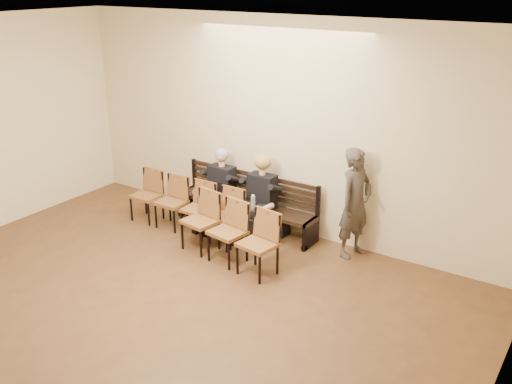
{
  "coord_description": "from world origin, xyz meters",
  "views": [
    {
      "loc": [
        4.6,
        -2.65,
        4.08
      ],
      "look_at": [
        0.16,
        4.05,
        0.98
      ],
      "focal_mm": 40.0,
      "sensor_mm": 36.0,
      "label": 1
    }
  ],
  "objects_px": {
    "laptop": "(214,197)",
    "bag": "(277,225)",
    "seated_woman": "(259,199)",
    "water_bottle": "(253,210)",
    "seated_man": "(219,188)",
    "chair_row_front": "(184,206)",
    "bench": "(245,216)",
    "passerby": "(356,195)",
    "chair_row_back": "(227,233)"
  },
  "relations": [
    {
      "from": "laptop",
      "to": "bag",
      "type": "bearing_deg",
      "value": 24.73
    },
    {
      "from": "seated_woman",
      "to": "bag",
      "type": "bearing_deg",
      "value": 46.67
    },
    {
      "from": "laptop",
      "to": "water_bottle",
      "type": "distance_m",
      "value": 0.87
    },
    {
      "from": "seated_man",
      "to": "chair_row_front",
      "type": "distance_m",
      "value": 0.65
    },
    {
      "from": "bench",
      "to": "seated_man",
      "type": "distance_m",
      "value": 0.64
    },
    {
      "from": "seated_woman",
      "to": "passerby",
      "type": "bearing_deg",
      "value": 7.93
    },
    {
      "from": "seated_man",
      "to": "chair_row_front",
      "type": "bearing_deg",
      "value": -121.15
    },
    {
      "from": "passerby",
      "to": "laptop",
      "type": "bearing_deg",
      "value": 113.52
    },
    {
      "from": "laptop",
      "to": "passerby",
      "type": "xyz_separation_m",
      "value": [
        2.37,
        0.39,
        0.42
      ]
    },
    {
      "from": "bench",
      "to": "chair_row_back",
      "type": "height_order",
      "value": "chair_row_back"
    },
    {
      "from": "water_bottle",
      "to": "chair_row_front",
      "type": "height_order",
      "value": "chair_row_front"
    },
    {
      "from": "water_bottle",
      "to": "chair_row_front",
      "type": "relative_size",
      "value": 0.11
    },
    {
      "from": "passerby",
      "to": "chair_row_front",
      "type": "xyz_separation_m",
      "value": [
        -2.72,
        -0.75,
        -0.54
      ]
    },
    {
      "from": "chair_row_front",
      "to": "seated_man",
      "type": "bearing_deg",
      "value": 57.83
    },
    {
      "from": "seated_woman",
      "to": "laptop",
      "type": "distance_m",
      "value": 0.81
    },
    {
      "from": "water_bottle",
      "to": "chair_row_front",
      "type": "xyz_separation_m",
      "value": [
        -1.21,
        -0.25,
        -0.13
      ]
    },
    {
      "from": "water_bottle",
      "to": "bag",
      "type": "xyz_separation_m",
      "value": [
        0.13,
        0.5,
        -0.43
      ]
    },
    {
      "from": "chair_row_front",
      "to": "chair_row_back",
      "type": "xyz_separation_m",
      "value": [
        1.24,
        -0.49,
        0.02
      ]
    },
    {
      "from": "laptop",
      "to": "bag",
      "type": "xyz_separation_m",
      "value": [
        1.0,
        0.39,
        -0.42
      ]
    },
    {
      "from": "bench",
      "to": "chair_row_back",
      "type": "bearing_deg",
      "value": -67.87
    },
    {
      "from": "bench",
      "to": "water_bottle",
      "type": "distance_m",
      "value": 0.68
    },
    {
      "from": "water_bottle",
      "to": "chair_row_back",
      "type": "bearing_deg",
      "value": -87.48
    },
    {
      "from": "bench",
      "to": "seated_man",
      "type": "xyz_separation_m",
      "value": [
        -0.46,
        -0.12,
        0.43
      ]
    },
    {
      "from": "passerby",
      "to": "chair_row_front",
      "type": "distance_m",
      "value": 2.87
    },
    {
      "from": "seated_man",
      "to": "water_bottle",
      "type": "xyz_separation_m",
      "value": [
        0.89,
        -0.28,
        -0.09
      ]
    },
    {
      "from": "water_bottle",
      "to": "chair_row_back",
      "type": "xyz_separation_m",
      "value": [
        0.03,
        -0.73,
        -0.1
      ]
    },
    {
      "from": "seated_man",
      "to": "passerby",
      "type": "xyz_separation_m",
      "value": [
        2.4,
        0.22,
        0.32
      ]
    },
    {
      "from": "bag",
      "to": "seated_woman",
      "type": "bearing_deg",
      "value": -133.33
    },
    {
      "from": "water_bottle",
      "to": "bag",
      "type": "bearing_deg",
      "value": 75.26
    },
    {
      "from": "bench",
      "to": "water_bottle",
      "type": "height_order",
      "value": "water_bottle"
    },
    {
      "from": "seated_man",
      "to": "bench",
      "type": "bearing_deg",
      "value": 14.56
    },
    {
      "from": "bag",
      "to": "chair_row_front",
      "type": "relative_size",
      "value": 0.18
    },
    {
      "from": "seated_woman",
      "to": "chair_row_front",
      "type": "bearing_deg",
      "value": -155.0
    },
    {
      "from": "passerby",
      "to": "bag",
      "type": "bearing_deg",
      "value": 104.1
    },
    {
      "from": "passerby",
      "to": "chair_row_back",
      "type": "xyz_separation_m",
      "value": [
        -1.47,
        -1.24,
        -0.51
      ]
    },
    {
      "from": "chair_row_front",
      "to": "passerby",
      "type": "bearing_deg",
      "value": 14.41
    },
    {
      "from": "seated_man",
      "to": "bag",
      "type": "height_order",
      "value": "seated_man"
    },
    {
      "from": "water_bottle",
      "to": "chair_row_front",
      "type": "bearing_deg",
      "value": -168.52
    },
    {
      "from": "bench",
      "to": "seated_woman",
      "type": "bearing_deg",
      "value": -18.7
    },
    {
      "from": "seated_woman",
      "to": "bag",
      "type": "distance_m",
      "value": 0.59
    },
    {
      "from": "seated_man",
      "to": "passerby",
      "type": "relative_size",
      "value": 0.67
    },
    {
      "from": "water_bottle",
      "to": "chair_row_back",
      "type": "distance_m",
      "value": 0.74
    },
    {
      "from": "chair_row_back",
      "to": "water_bottle",
      "type": "bearing_deg",
      "value": 101.06
    },
    {
      "from": "laptop",
      "to": "passerby",
      "type": "bearing_deg",
      "value": 12.64
    },
    {
      "from": "seated_woman",
      "to": "chair_row_front",
      "type": "distance_m",
      "value": 1.27
    },
    {
      "from": "seated_woman",
      "to": "water_bottle",
      "type": "relative_size",
      "value": 5.32
    },
    {
      "from": "bag",
      "to": "passerby",
      "type": "xyz_separation_m",
      "value": [
        1.37,
        0.0,
        0.84
      ]
    },
    {
      "from": "seated_man",
      "to": "chair_row_front",
      "type": "height_order",
      "value": "seated_man"
    },
    {
      "from": "bench",
      "to": "chair_row_front",
      "type": "distance_m",
      "value": 1.04
    },
    {
      "from": "seated_man",
      "to": "passerby",
      "type": "distance_m",
      "value": 2.43
    }
  ]
}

